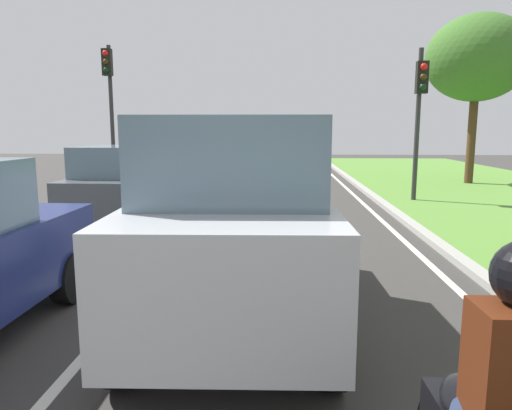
{
  "coord_description": "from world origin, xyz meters",
  "views": [
    {
      "loc": [
        1.19,
        3.38,
        2.17
      ],
      "look_at": [
        0.86,
        9.33,
        1.2
      ],
      "focal_mm": 32.95,
      "sensor_mm": 36.0,
      "label": 1
    }
  ],
  "objects_px": {
    "car_hatchback_far": "(119,184)",
    "tree_roadside_far": "(477,59)",
    "traffic_light_near_right": "(420,102)",
    "traffic_light_overhead_left": "(109,92)",
    "car_suv_ahead": "(237,218)"
  },
  "relations": [
    {
      "from": "car_hatchback_far",
      "to": "tree_roadside_far",
      "type": "distance_m",
      "value": 14.34
    },
    {
      "from": "traffic_light_near_right",
      "to": "tree_roadside_far",
      "type": "bearing_deg",
      "value": 54.42
    },
    {
      "from": "traffic_light_overhead_left",
      "to": "tree_roadside_far",
      "type": "xyz_separation_m",
      "value": [
        13.4,
        2.37,
        1.35
      ]
    },
    {
      "from": "traffic_light_near_right",
      "to": "traffic_light_overhead_left",
      "type": "bearing_deg",
      "value": 166.66
    },
    {
      "from": "car_suv_ahead",
      "to": "traffic_light_overhead_left",
      "type": "xyz_separation_m",
      "value": [
        -5.52,
        11.29,
        2.28
      ]
    },
    {
      "from": "car_hatchback_far",
      "to": "traffic_light_overhead_left",
      "type": "bearing_deg",
      "value": 111.84
    },
    {
      "from": "tree_roadside_far",
      "to": "car_suv_ahead",
      "type": "bearing_deg",
      "value": -119.97
    },
    {
      "from": "tree_roadside_far",
      "to": "car_hatchback_far",
      "type": "bearing_deg",
      "value": -144.24
    },
    {
      "from": "car_hatchback_far",
      "to": "tree_roadside_far",
      "type": "bearing_deg",
      "value": 36.45
    },
    {
      "from": "car_suv_ahead",
      "to": "tree_roadside_far",
      "type": "xyz_separation_m",
      "value": [
        7.88,
        13.66,
        3.64
      ]
    },
    {
      "from": "traffic_light_overhead_left",
      "to": "tree_roadside_far",
      "type": "distance_m",
      "value": 13.67
    },
    {
      "from": "car_hatchback_far",
      "to": "traffic_light_near_right",
      "type": "distance_m",
      "value": 8.73
    },
    {
      "from": "car_hatchback_far",
      "to": "car_suv_ahead",
      "type": "bearing_deg",
      "value": -58.66
    },
    {
      "from": "car_hatchback_far",
      "to": "tree_roadside_far",
      "type": "xyz_separation_m",
      "value": [
        11.19,
        8.06,
        3.92
      ]
    },
    {
      "from": "traffic_light_overhead_left",
      "to": "tree_roadside_far",
      "type": "height_order",
      "value": "tree_roadside_far"
    }
  ]
}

